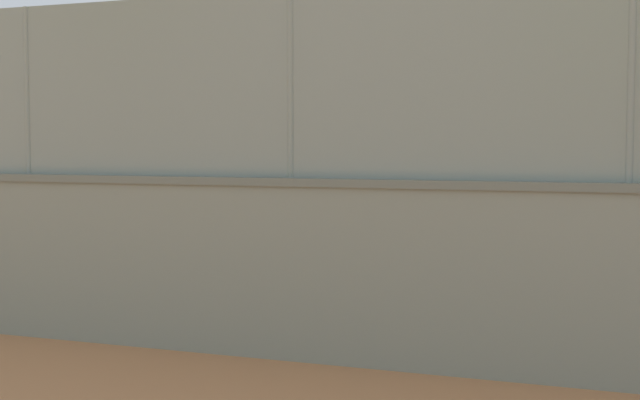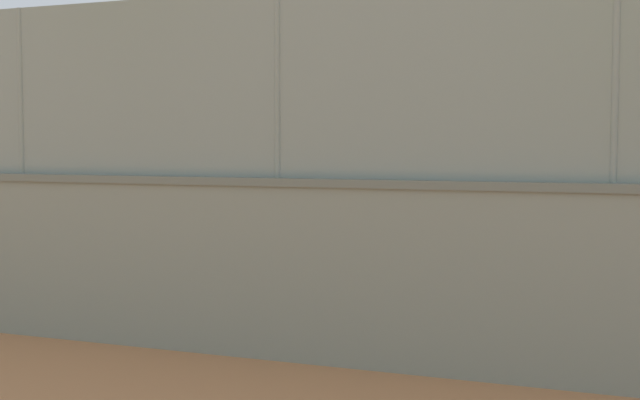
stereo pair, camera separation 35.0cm
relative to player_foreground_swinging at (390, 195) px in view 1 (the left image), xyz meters
The scene contains 6 objects.
ground_plane 1.48m from the player_foreground_swinging, 69.16° to the left, with size 260.00×260.00×0.00m, color #B27247.
perimeter_wall 12.76m from the player_foreground_swinging, 99.81° to the left, with size 32.49×1.28×1.82m.
fence_panel_on_wall 12.89m from the player_foreground_swinging, 99.81° to the left, with size 31.90×0.93×1.86m.
player_foreground_swinging is the anchor object (origin of this frame).
player_near_wall_returning 8.15m from the player_foreground_swinging, 92.77° to the left, with size 0.74×0.75×1.57m.
sports_ball 1.82m from the player_foreground_swinging, 100.13° to the left, with size 0.24×0.24×0.24m, color yellow.
Camera 1 is at (-5.67, 19.59, 2.16)m, focal length 48.90 mm.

